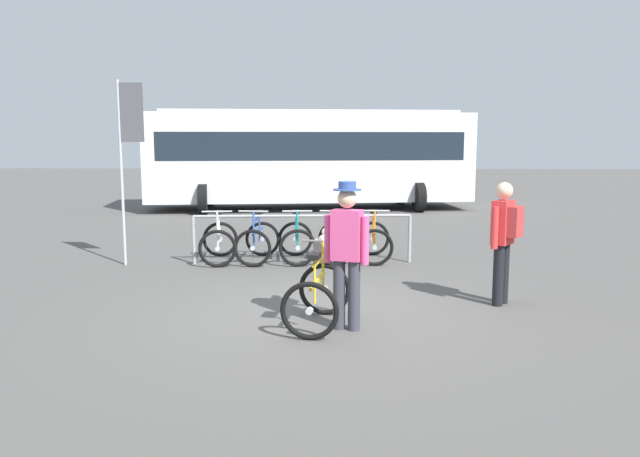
% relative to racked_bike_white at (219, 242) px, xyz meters
% --- Properties ---
extents(ground_plane, '(80.00, 80.00, 0.00)m').
position_rel_racked_bike_white_xyz_m(ground_plane, '(1.90, -3.30, -0.37)').
color(ground_plane, '#514F4C').
extents(bike_rack_rail, '(3.90, 0.34, 0.88)m').
position_rel_racked_bike_white_xyz_m(bike_rack_rail, '(1.51, -0.07, 0.32)').
color(bike_rack_rail, '#99999E').
rests_on(bike_rack_rail, ground).
extents(racked_bike_white, '(0.81, 1.17, 0.97)m').
position_rel_racked_bike_white_xyz_m(racked_bike_white, '(0.00, 0.00, 0.00)').
color(racked_bike_white, black).
rests_on(racked_bike_white, ground).
extents(racked_bike_blue, '(0.71, 1.13, 0.97)m').
position_rel_racked_bike_white_xyz_m(racked_bike_blue, '(0.70, 0.05, 0.00)').
color(racked_bike_blue, black).
rests_on(racked_bike_blue, ground).
extents(racked_bike_teal, '(0.78, 1.15, 0.97)m').
position_rel_racked_bike_white_xyz_m(racked_bike_teal, '(1.40, 0.10, 0.00)').
color(racked_bike_teal, black).
rests_on(racked_bike_teal, ground).
extents(racked_bike_lime, '(0.67, 1.10, 0.97)m').
position_rel_racked_bike_white_xyz_m(racked_bike_lime, '(2.09, 0.15, 0.00)').
color(racked_bike_lime, black).
rests_on(racked_bike_lime, ground).
extents(racked_bike_orange, '(0.67, 1.13, 0.98)m').
position_rel_racked_bike_white_xyz_m(racked_bike_orange, '(2.79, 0.21, 0.00)').
color(racked_bike_orange, black).
rests_on(racked_bike_orange, ground).
extents(featured_bicycle, '(0.80, 1.24, 1.09)m').
position_rel_racked_bike_white_xyz_m(featured_bicycle, '(1.94, -3.77, 0.12)').
color(featured_bicycle, black).
rests_on(featured_bicycle, ground).
extents(person_with_featured_bike, '(0.51, 0.32, 1.72)m').
position_rel_racked_bike_white_xyz_m(person_with_featured_bike, '(2.26, -3.99, 0.58)').
color(person_with_featured_bike, '#383842').
rests_on(person_with_featured_bike, ground).
extents(pedestrian_with_backpack, '(0.45, 0.48, 1.64)m').
position_rel_racked_bike_white_xyz_m(pedestrian_with_backpack, '(4.35, -2.81, 0.57)').
color(pedestrian_with_backpack, black).
rests_on(pedestrian_with_backpack, ground).
extents(bus_distant, '(10.24, 4.24, 3.08)m').
position_rel_racked_bike_white_xyz_m(bus_distant, '(1.21, 8.79, 1.37)').
color(bus_distant, silver).
rests_on(bus_distant, ground).
extents(banner_flag, '(0.45, 0.05, 3.20)m').
position_rel_racked_bike_white_xyz_m(banner_flag, '(-1.47, -0.32, 1.86)').
color(banner_flag, '#B2B2B7').
rests_on(banner_flag, ground).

